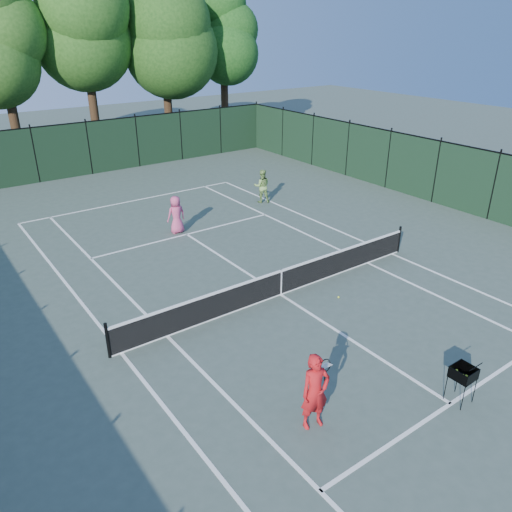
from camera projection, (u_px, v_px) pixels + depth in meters
ground at (281, 295)px, 16.36m from camera, size 90.00×90.00×0.00m
sideline_doubles_left at (121, 353)px, 13.45m from camera, size 0.10×23.77×0.01m
sideline_doubles_right at (392, 254)px, 19.26m from camera, size 0.10×23.77×0.01m
sideline_singles_left at (167, 336)px, 14.17m from camera, size 0.10×23.77×0.01m
sideline_singles_right at (367, 263)px, 18.54m from camera, size 0.10×23.77×0.01m
baseline_far at (134, 201)px, 25.10m from camera, size 10.97×0.10×0.01m
service_line_near at (451, 404)px, 11.65m from camera, size 8.23×0.10×0.01m
service_line_far at (187, 234)px, 21.06m from camera, size 8.23×0.10×0.01m
center_service_line at (281, 295)px, 16.35m from camera, size 0.10×12.80×0.01m
tennis_net at (281, 282)px, 16.15m from camera, size 11.69×0.09×1.06m
fence_far at (89, 149)px, 28.96m from camera, size 24.00×0.05×3.00m
fence_right at (494, 187)px, 22.09m from camera, size 0.05×36.00×3.00m
tree_3 at (80, 7)px, 30.03m from camera, size 7.00×7.00×14.45m
tree_4 at (162, 23)px, 32.53m from camera, size 6.20×6.20×12.97m
tree_5 at (223, 30)px, 35.73m from camera, size 5.80×5.80×12.23m
coach at (315, 392)px, 10.67m from camera, size 1.03×0.58×1.82m
player_pink at (176, 215)px, 20.92m from camera, size 0.79×0.52×1.61m
player_green at (262, 186)px, 24.56m from camera, size 1.00×0.93×1.65m
ball_hopper at (463, 373)px, 11.41m from camera, size 0.51×0.51×0.95m
loose_ball_midcourt at (339, 297)px, 16.14m from camera, size 0.07×0.07×0.07m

